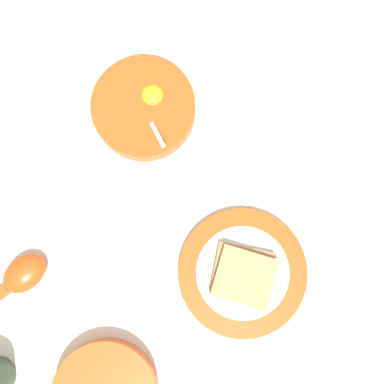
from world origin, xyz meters
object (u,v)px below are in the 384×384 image
at_px(toast_plate, 242,275).
at_px(soup_spoon, 17,281).
at_px(egg_bowl, 144,111).
at_px(toast_sandwich, 243,278).

xyz_separation_m(toast_plate, soup_spoon, (0.35, 0.09, 0.01)).
xyz_separation_m(egg_bowl, toast_plate, (-0.22, 0.23, -0.01)).
bearing_deg(soup_spoon, egg_bowl, -112.57).
bearing_deg(egg_bowl, toast_sandwich, 133.49).
relative_size(egg_bowl, toast_plate, 0.82).
bearing_deg(soup_spoon, toast_sandwich, -166.04).
bearing_deg(egg_bowl, soup_spoon, 67.43).
xyz_separation_m(toast_sandwich, soup_spoon, (0.35, 0.09, -0.01)).
bearing_deg(egg_bowl, toast_plate, 133.78).
height_order(toast_plate, toast_sandwich, toast_sandwich).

